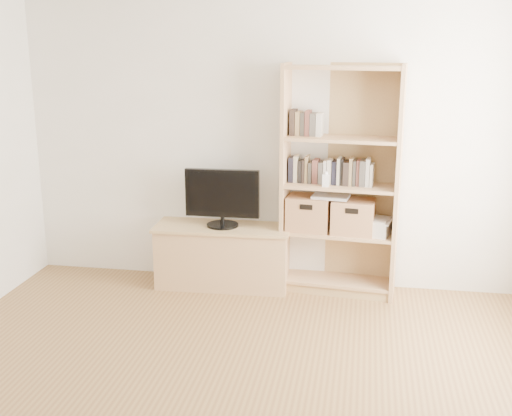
% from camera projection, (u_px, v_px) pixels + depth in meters
% --- Properties ---
extents(back_wall, '(4.50, 0.02, 2.60)m').
position_uv_depth(back_wall, '(273.00, 141.00, 5.65)').
color(back_wall, silver).
rests_on(back_wall, floor).
extents(tv_stand, '(1.18, 0.48, 0.54)m').
position_uv_depth(tv_stand, '(223.00, 257.00, 5.78)').
color(tv_stand, tan).
rests_on(tv_stand, floor).
extents(bookshelf, '(1.02, 0.44, 1.98)m').
position_uv_depth(bookshelf, '(340.00, 182.00, 5.46)').
color(bookshelf, tan).
rests_on(bookshelf, floor).
extents(television, '(0.66, 0.06, 0.52)m').
position_uv_depth(television, '(222.00, 198.00, 5.64)').
color(television, black).
rests_on(television, tv_stand).
extents(books_row_mid, '(0.89, 0.26, 0.24)m').
position_uv_depth(books_row_mid, '(341.00, 170.00, 5.46)').
color(books_row_mid, black).
rests_on(books_row_mid, bookshelf).
extents(books_row_upper, '(0.38, 0.17, 0.19)m').
position_uv_depth(books_row_upper, '(317.00, 124.00, 5.41)').
color(books_row_upper, black).
rests_on(books_row_upper, bookshelf).
extents(baby_monitor, '(0.06, 0.04, 0.11)m').
position_uv_depth(baby_monitor, '(326.00, 180.00, 5.38)').
color(baby_monitor, white).
rests_on(baby_monitor, bookshelf).
extents(basket_left, '(0.39, 0.33, 0.30)m').
position_uv_depth(basket_left, '(309.00, 213.00, 5.60)').
color(basket_left, '#A86F4C').
rests_on(basket_left, bookshelf).
extents(basket_right, '(0.38, 0.32, 0.29)m').
position_uv_depth(basket_right, '(353.00, 216.00, 5.50)').
color(basket_right, '#A86F4C').
rests_on(basket_right, bookshelf).
extents(laptop, '(0.33, 0.25, 0.02)m').
position_uv_depth(laptop, '(331.00, 196.00, 5.50)').
color(laptop, silver).
rests_on(laptop, basket_left).
extents(magazine_stack, '(0.23, 0.29, 0.12)m').
position_uv_depth(magazine_stack, '(379.00, 228.00, 5.47)').
color(magazine_stack, beige).
rests_on(magazine_stack, bookshelf).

